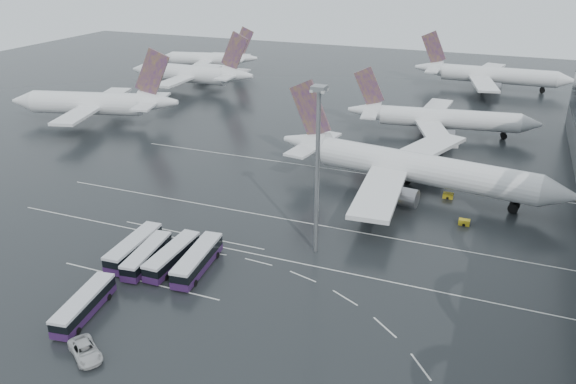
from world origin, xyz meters
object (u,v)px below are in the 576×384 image
at_px(jet_remote_far, 210,59).
at_px(gse_cart_belly_a, 464,222).
at_px(bus_row_near_c, 172,256).
at_px(gse_cart_belly_e, 448,196).
at_px(bus_row_near_a, 134,247).
at_px(floodlight_mast, 318,152).
at_px(bus_row_near_b, 147,256).
at_px(gse_cart_belly_c, 386,212).
at_px(airliner_gate_c, 489,75).
at_px(jet_remote_mid, 193,74).
at_px(airliner_gate_b, 438,119).
at_px(airliner_main, 409,167).
at_px(bus_row_far_b, 84,305).
at_px(bus_row_near_d, 198,260).
at_px(van_curve_a, 85,351).
at_px(jet_remote_west, 97,104).

height_order(jet_remote_far, gse_cart_belly_a, jet_remote_far).
relative_size(bus_row_near_c, gse_cart_belly_e, 6.36).
bearing_deg(bus_row_near_a, floodlight_mast, -67.93).
xyz_separation_m(bus_row_near_a, bus_row_near_b, (3.40, -1.27, -0.13)).
distance_m(gse_cart_belly_a, gse_cart_belly_c, 14.38).
bearing_deg(gse_cart_belly_c, airliner_gate_c, 84.62).
bearing_deg(jet_remote_mid, bus_row_near_a, 115.53).
relative_size(gse_cart_belly_c, gse_cart_belly_e, 1.03).
bearing_deg(jet_remote_mid, airliner_gate_b, 166.20).
distance_m(airliner_main, gse_cart_belly_c, 14.17).
height_order(jet_remote_mid, floodlight_mast, floodlight_mast).
relative_size(bus_row_near_b, bus_row_far_b, 0.98).
relative_size(bus_row_far_b, gse_cart_belly_c, 6.10).
xyz_separation_m(floodlight_mast, gse_cart_belly_e, (17.95, 30.49, -17.11)).
xyz_separation_m(bus_row_near_b, bus_row_near_c, (3.91, 1.30, 0.08)).
bearing_deg(gse_cart_belly_a, bus_row_near_d, -139.60).
xyz_separation_m(airliner_gate_b, van_curve_a, (-27.66, -108.30, -3.54)).
bearing_deg(gse_cart_belly_e, bus_row_near_a, -135.98).
bearing_deg(jet_remote_mid, airliner_main, 144.39).
distance_m(jet_remote_mid, bus_row_near_c, 122.01).
bearing_deg(floodlight_mast, bus_row_near_a, -154.36).
height_order(airliner_gate_c, bus_row_near_a, airliner_gate_c).
height_order(airliner_gate_b, gse_cart_belly_c, airliner_gate_b).
xyz_separation_m(jet_remote_west, jet_remote_mid, (4.34, 46.08, -0.16)).
xyz_separation_m(airliner_main, gse_cart_belly_a, (12.71, -12.03, -4.70)).
relative_size(bus_row_near_a, bus_row_near_b, 1.07).
bearing_deg(bus_row_near_d, bus_row_near_c, 87.59).
relative_size(jet_remote_far, bus_row_near_c, 3.18).
bearing_deg(floodlight_mast, bus_row_far_b, -129.63).
height_order(bus_row_near_b, bus_row_near_d, bus_row_near_d).
bearing_deg(jet_remote_west, bus_row_near_c, 121.53).
bearing_deg(jet_remote_far, gse_cart_belly_e, 125.89).
height_order(airliner_main, bus_row_near_b, airliner_main).
distance_m(van_curve_a, gse_cart_belly_e, 75.33).
relative_size(bus_row_near_a, bus_row_near_d, 0.97).
distance_m(airliner_gate_c, jet_remote_far, 108.66).
distance_m(airliner_main, gse_cart_belly_a, 18.12).
bearing_deg(floodlight_mast, jet_remote_far, 125.56).
xyz_separation_m(jet_remote_mid, van_curve_a, (60.82, -129.51, -4.59)).
height_order(bus_row_near_a, bus_row_near_b, bus_row_near_a).
xyz_separation_m(jet_remote_far, gse_cart_belly_c, (97.40, -107.18, -4.08)).
relative_size(van_curve_a, floodlight_mast, 0.23).
bearing_deg(jet_remote_west, gse_cart_belly_c, 147.20).
bearing_deg(floodlight_mast, airliner_gate_b, 82.37).
relative_size(airliner_gate_c, jet_remote_west, 1.09).
xyz_separation_m(airliner_gate_c, bus_row_near_d, (-34.10, -146.61, -3.02)).
height_order(jet_remote_far, floodlight_mast, floodlight_mast).
xyz_separation_m(airliner_main, jet_remote_far, (-99.02, 93.90, -0.59)).
distance_m(jet_remote_west, floodlight_mast, 96.56).
xyz_separation_m(bus_row_near_a, gse_cart_belly_e, (44.98, 43.47, -1.24)).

